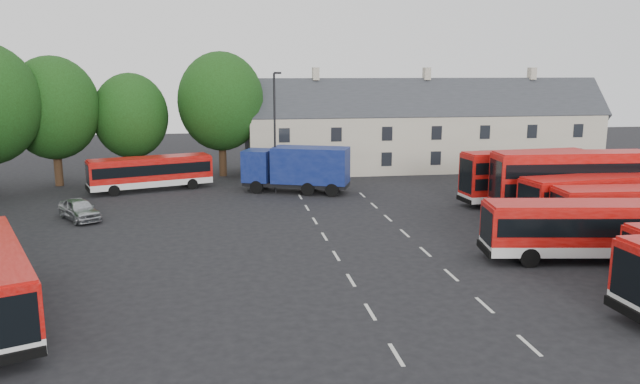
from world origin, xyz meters
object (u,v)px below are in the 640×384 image
(silver_car, at_px, (79,209))
(bus_dd_south, at_px, (572,179))
(box_truck, at_px, (298,167))
(lamppost, at_px, (275,129))

(silver_car, bearing_deg, bus_dd_south, -38.32)
(box_truck, relative_size, lamppost, 0.92)
(bus_dd_south, distance_m, silver_car, 33.27)
(box_truck, xyz_separation_m, silver_car, (-15.49, -7.23, -1.37))
(bus_dd_south, height_order, silver_car, bus_dd_south)
(silver_car, xyz_separation_m, lamppost, (13.73, 7.49, 4.44))
(silver_car, bearing_deg, box_truck, -6.82)
(bus_dd_south, xyz_separation_m, silver_car, (-33.01, 3.75, -1.79))
(bus_dd_south, relative_size, box_truck, 1.22)
(box_truck, height_order, silver_car, box_truck)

